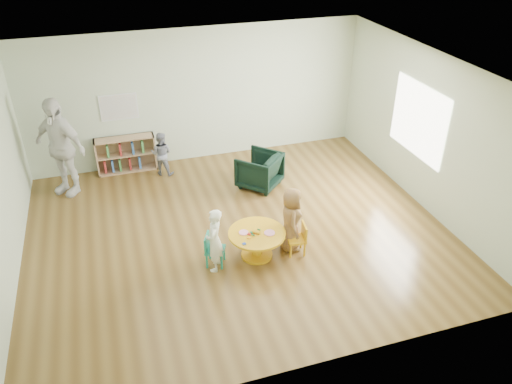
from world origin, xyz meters
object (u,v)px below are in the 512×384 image
bookshelf (125,154)px  toddler (161,154)px  child_left (214,240)px  activity_table (257,240)px  kid_chair_right (299,238)px  adult_caretaker (60,147)px  child_right (291,219)px  kid_chair_left (213,249)px  armchair (259,170)px

bookshelf → toddler: bearing=-29.4°
bookshelf → child_left: 3.83m
activity_table → bookshelf: bookshelf is taller
bookshelf → kid_chair_right: bearing=-57.2°
adult_caretaker → activity_table: bearing=-5.1°
activity_table → child_right: (0.58, 0.04, 0.24)m
kid_chair_right → toddler: (-1.69, 3.31, 0.17)m
kid_chair_left → child_right: child_right is taller
armchair → kid_chair_left: bearing=11.3°
activity_table → child_right: bearing=4.2°
child_left → adult_caretaker: bearing=-121.2°
kid_chair_right → toddler: bearing=34.7°
kid_chair_left → child_right: bearing=115.4°
toddler → adult_caretaker: 1.93m
armchair → adult_caretaker: size_ratio=0.40×
armchair → toddler: bearing=-76.0°
kid_chair_left → kid_chair_right: 1.38m
toddler → adult_caretaker: bearing=31.6°
kid_chair_right → toddler: toddler is taller
kid_chair_left → bookshelf: bearing=-140.1°
kid_chair_right → child_right: size_ratio=0.48×
activity_table → child_left: size_ratio=0.86×
activity_table → kid_chair_left: size_ratio=1.68×
bookshelf → child_right: (2.31, -3.54, 0.19)m
activity_table → bookshelf: (-1.72, 3.59, 0.05)m
bookshelf → toddler: (0.70, -0.39, 0.09)m
armchair → adult_caretaker: bearing=-58.6°
activity_table → child_right: child_right is taller
bookshelf → adult_caretaker: adult_caretaker is taller
armchair → child_left: size_ratio=0.72×
kid_chair_right → child_right: child_right is taller
activity_table → toddler: size_ratio=0.99×
kid_chair_left → armchair: (1.44, 2.10, 0.06)m
child_right → bookshelf: bearing=44.8°
bookshelf → child_right: size_ratio=1.09×
bookshelf → child_left: size_ratio=1.14×
kid_chair_left → kid_chair_right: bearing=108.6°
activity_table → child_right: size_ratio=0.82×
activity_table → child_left: 0.74m
child_right → activity_table: bearing=106.0°
toddler → adult_caretaker: size_ratio=0.48×
kid_chair_left → bookshelf: size_ratio=0.45×
activity_table → kid_chair_left: (-0.71, 0.01, -0.02)m
activity_table → child_left: bearing=-172.1°
kid_chair_right → adult_caretaker: adult_caretaker is taller
activity_table → armchair: size_ratio=1.19×
bookshelf → child_left: child_left is taller
activity_table → armchair: 2.24m
kid_chair_left → child_left: size_ratio=0.51×
armchair → child_right: size_ratio=0.69×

